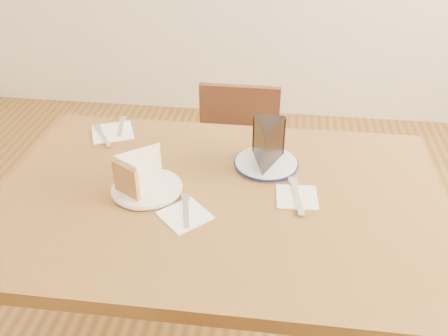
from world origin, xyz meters
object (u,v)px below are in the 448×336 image
at_px(chair_far, 235,175).
at_px(carrot_cake, 145,170).
at_px(table, 219,224).
at_px(plate_cream, 147,188).
at_px(chocolate_cake, 266,147).
at_px(plate_navy, 266,163).

distance_m(chair_far, carrot_cake, 0.72).
bearing_deg(table, chair_far, 91.56).
height_order(plate_cream, chocolate_cake, chocolate_cake).
distance_m(table, plate_cream, 0.22).
xyz_separation_m(carrot_cake, chocolate_cake, (0.32, 0.14, 0.01)).
bearing_deg(plate_navy, carrot_cake, -154.52).
relative_size(table, plate_cream, 6.52).
relative_size(chair_far, chocolate_cake, 5.87).
xyz_separation_m(table, chair_far, (-0.02, 0.59, -0.23)).
height_order(table, chocolate_cake, chocolate_cake).
bearing_deg(chair_far, plate_navy, 107.91).
relative_size(chair_far, carrot_cake, 6.19).
xyz_separation_m(chair_far, carrot_cake, (-0.19, -0.57, 0.38)).
bearing_deg(chocolate_cake, chair_far, -69.62).
xyz_separation_m(plate_cream, carrot_cake, (-0.01, 0.02, 0.05)).
xyz_separation_m(plate_navy, chocolate_cake, (-0.00, -0.01, 0.06)).
relative_size(carrot_cake, chocolate_cake, 0.95).
distance_m(plate_cream, carrot_cake, 0.05).
distance_m(chair_far, plate_cream, 0.70).
bearing_deg(plate_navy, plate_cream, -151.79).
xyz_separation_m(table, chocolate_cake, (0.11, 0.15, 0.17)).
height_order(plate_navy, carrot_cake, carrot_cake).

